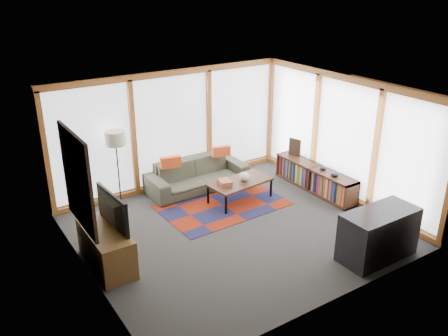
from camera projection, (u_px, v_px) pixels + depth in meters
ground at (236, 229)px, 8.89m from camera, size 5.50×5.50×0.00m
room_envelope at (241, 138)px, 8.98m from camera, size 5.52×5.02×2.62m
rug at (223, 205)px, 9.78m from camera, size 2.57×1.70×0.01m
sofa at (197, 175)px, 10.42m from camera, size 2.24×0.88×0.66m
pillow_left at (171, 162)px, 9.92m from camera, size 0.45×0.22×0.24m
pillow_right at (221, 151)px, 10.55m from camera, size 0.42×0.22×0.22m
floor_lamp at (118, 169)px, 9.48m from camera, size 0.40×0.40×1.61m
coffee_table at (240, 191)px, 9.92m from camera, size 1.39×0.80×0.44m
book_stack at (225, 182)px, 9.66m from camera, size 0.29×0.34×0.10m
vase at (244, 177)px, 9.81m from camera, size 0.23×0.23×0.19m
bookshelf at (315, 178)px, 10.38m from camera, size 0.40×2.19×0.55m
bowl_a at (335, 174)px, 9.78m from camera, size 0.18×0.18×0.09m
bowl_b at (323, 168)px, 10.11m from camera, size 0.16×0.16×0.08m
shelf_picture at (295, 147)px, 10.85m from camera, size 0.11×0.30×0.40m
tv_console at (106, 248)px, 7.67m from camera, size 0.55×1.32×0.66m
television at (106, 211)px, 7.50m from camera, size 0.21×1.04×0.60m
bar_counter at (378, 234)px, 7.87m from camera, size 1.34×0.63×0.85m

